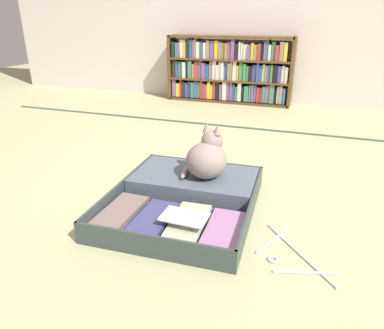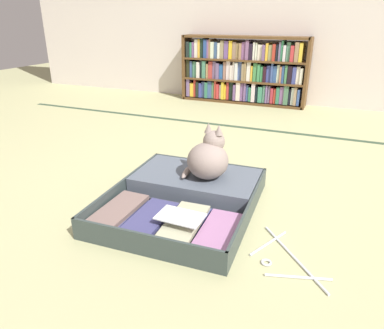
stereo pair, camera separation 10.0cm
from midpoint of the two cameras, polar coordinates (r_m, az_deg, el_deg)
The scene contains 6 objects.
ground_plane at distance 1.80m, azimuth 3.12°, elevation -6.07°, with size 10.00×10.00×0.00m, color tan.
tatami_border at distance 3.00m, azimuth 11.97°, elevation 5.53°, with size 4.80×0.05×0.00m.
bookshelf at distance 3.91m, azimuth 8.89°, elevation 14.64°, with size 1.33×0.22×0.68m.
open_suitcase at distance 1.77m, azimuth 0.86°, elevation -5.00°, with size 0.70×0.82×0.10m.
black_cat at distance 1.79m, azimuth 4.43°, elevation 0.95°, with size 0.27×0.25×0.28m.
clothes_hanger at distance 1.46m, azimuth 16.63°, elevation -14.33°, with size 0.31×0.33×0.01m.
Camera 2 is at (0.57, -1.47, 0.86)m, focal length 33.16 mm.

